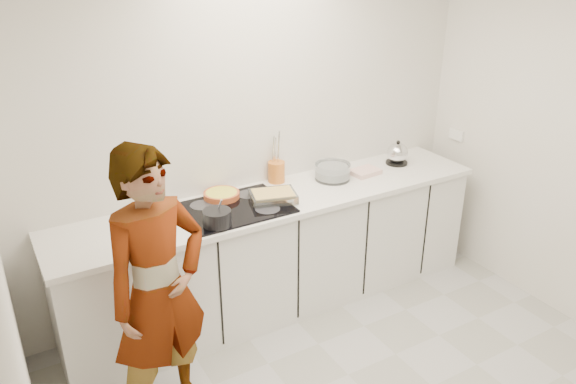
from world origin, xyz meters
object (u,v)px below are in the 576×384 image
hob (235,208)px  tart_dish (222,195)px  kettle (397,154)px  cook (159,292)px  baking_dish (273,196)px  saucepan (217,218)px  mixing_bowl (333,172)px  utensil_crock (276,172)px

hob → tart_dish: (-0.01, 0.19, 0.03)m
kettle → cook: (-2.27, -0.72, -0.15)m
hob → baking_dish: baking_dish is taller
tart_dish → kettle: 1.54m
baking_dish → kettle: 1.25m
baking_dish → saucepan: bearing=-162.9°
hob → cook: size_ratio=0.43×
saucepan → baking_dish: 0.51m
hob → cook: 0.96m
baking_dish → mixing_bowl: (0.60, 0.14, 0.01)m
tart_dish → saucepan: saucepan is taller
hob → cook: cook is taller
tart_dish → utensil_crock: size_ratio=1.99×
mixing_bowl → cook: size_ratio=0.16×
saucepan → baking_dish: (0.49, 0.15, -0.02)m
hob → baking_dish: 0.29m
utensil_crock → tart_dish: bearing=-170.0°
mixing_bowl → cook: cook is taller
utensil_crock → saucepan: bearing=-146.2°
tart_dish → kettle: bearing=-3.0°
baking_dish → mixing_bowl: size_ratio=1.32×
mixing_bowl → kettle: (0.64, 0.01, 0.03)m
utensil_crock → baking_dish: bearing=-122.8°
saucepan → utensil_crock: saucepan is taller
tart_dish → baking_dish: size_ratio=0.87×
mixing_bowl → utensil_crock: bearing=156.1°
hob → tart_dish: size_ratio=2.27×
baking_dish → mixing_bowl: mixing_bowl is taller
kettle → cook: size_ratio=0.14×
hob → kettle: size_ratio=3.14×
mixing_bowl → saucepan: bearing=-165.2°
utensil_crock → cook: cook is taller
mixing_bowl → utensil_crock: utensil_crock is taller
tart_dish → saucepan: size_ratio=1.44×
tart_dish → utensil_crock: 0.50m
saucepan → kettle: size_ratio=0.96×
tart_dish → saucepan: (-0.20, -0.37, 0.03)m
hob → cook: bearing=-140.8°
saucepan → baking_dish: size_ratio=0.61×
hob → baking_dish: bearing=-7.0°
hob → tart_dish: 0.19m
saucepan → kettle: (1.73, 0.29, 0.02)m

